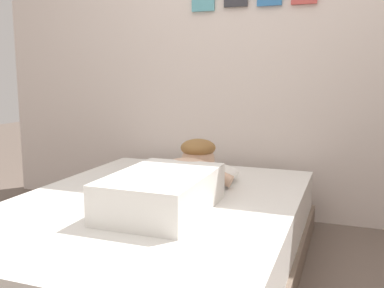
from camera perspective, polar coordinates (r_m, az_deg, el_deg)
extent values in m
cube|color=silver|center=(3.12, 8.18, 13.41)|extent=(4.12, 0.10, 2.50)
cube|color=#726051|center=(2.32, -4.99, -14.75)|extent=(1.45, 1.95, 0.15)
cube|color=white|center=(2.25, -5.06, -10.27)|extent=(1.41, 1.89, 0.24)
ellipsoid|color=white|center=(2.61, 0.63, -3.55)|extent=(0.52, 0.32, 0.11)
cube|color=white|center=(2.02, -3.98, -6.37)|extent=(0.42, 0.64, 0.18)
ellipsoid|color=#D8AD8E|center=(2.32, -0.52, -3.79)|extent=(0.32, 0.20, 0.16)
sphere|color=#D8AD8E|center=(2.46, 0.81, -2.10)|extent=(0.19, 0.19, 0.19)
ellipsoid|color=olive|center=(2.44, 0.82, -0.49)|extent=(0.20, 0.20, 0.10)
cylinder|color=#D8AD8E|center=(2.49, -1.52, -3.61)|extent=(0.23, 0.07, 0.14)
cylinder|color=#D8AD8E|center=(2.42, 2.88, -3.97)|extent=(0.23, 0.07, 0.14)
cylinder|color=teal|center=(2.42, 2.56, -5.02)|extent=(0.09, 0.09, 0.07)
torus|color=teal|center=(2.40, 3.86, -5.13)|extent=(0.05, 0.01, 0.05)
cube|color=black|center=(2.09, 0.21, -8.23)|extent=(0.07, 0.14, 0.01)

